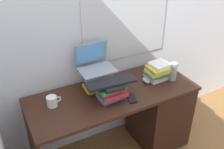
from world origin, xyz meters
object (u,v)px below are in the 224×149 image
Objects in this scene: desk at (149,111)px; book_stack_tall at (97,79)px; book_stack_side at (157,72)px; keyboard at (111,82)px; mug at (52,101)px; book_stack_keyboard_riser at (111,92)px; computer_mouse at (146,80)px; water_bottle at (173,71)px; laptop at (95,63)px; cell_phone at (132,98)px.

desk is 0.68m from book_stack_tall.
book_stack_side is 0.56m from keyboard.
keyboard is at bearing -18.47° from mug.
book_stack_keyboard_riser is 2.01× the size of mug.
computer_mouse is (-0.12, 0.01, -0.07)m from book_stack_side.
desk is 8.34× the size of water_bottle.
book_stack_keyboard_riser is 0.80× the size of laptop.
desk is at bearing -5.78° from mug.
water_bottle reaches higher than book_stack_keyboard_riser.
desk is 0.70m from keyboard.
mug reaches higher than cell_phone.
book_stack_tall is at bearing 96.79° from book_stack_keyboard_riser.
computer_mouse is 0.32m from cell_phone.
book_stack_keyboard_riser is 2.38× the size of computer_mouse.
book_stack_side is 0.13m from computer_mouse.
laptop is (-0.57, 0.17, 0.15)m from book_stack_side.
keyboard is 0.69m from water_bottle.
book_stack_keyboard_riser reaches higher than desk.
water_bottle is at bearing -12.62° from desk.
book_stack_tall is at bearing 164.31° from water_bottle.
book_stack_tall is at bearing -91.28° from laptop.
computer_mouse is 0.84× the size of mug.
desk is at bearing 11.99° from keyboard.
mug is at bearing 166.09° from keyboard.
keyboard is (-0.00, 0.00, 0.09)m from book_stack_keyboard_riser.
computer_mouse is (0.43, 0.10, -0.07)m from book_stack_keyboard_riser.
cell_phone is (-0.51, -0.08, -0.09)m from water_bottle.
computer_mouse is 0.90m from mug.
book_stack_side is at bearing -3.70° from mug.
desk is 0.44m from book_stack_side.
book_stack_side is 0.15m from water_bottle.
book_stack_tall is 0.23m from keyboard.
water_bottle is 1.35× the size of cell_phone.
keyboard is 0.51m from mug.
mug is at bearing 161.19° from book_stack_keyboard_riser.
keyboard is 0.47m from computer_mouse.
mug reaches higher than computer_mouse.
computer_mouse is (0.46, -0.17, -0.22)m from laptop.
water_bottle is at bearing -7.08° from mug.
mug is (-0.44, -0.06, -0.05)m from book_stack_tall.
cell_phone is at bearing -156.50° from desk.
keyboard is at bearing -172.58° from desk.
computer_mouse is at bearing 48.36° from cell_phone.
book_stack_keyboard_riser is at bearing -83.21° from book_stack_tall.
computer_mouse is at bearing 17.26° from keyboard.
book_stack_tall is 1.38× the size of water_bottle.
book_stack_keyboard_riser is at bearing -166.83° from computer_mouse.
mug is at bearing 172.92° from water_bottle.
water_bottle reaches higher than cell_phone.
laptop reaches higher than book_stack_keyboard_riser.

